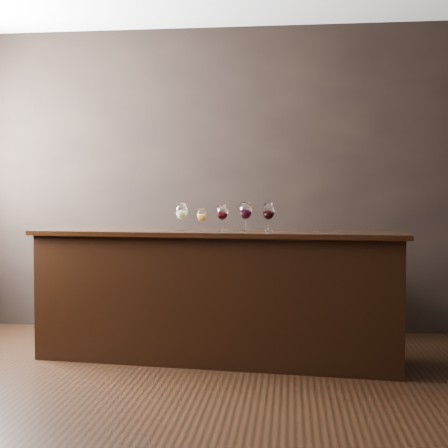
# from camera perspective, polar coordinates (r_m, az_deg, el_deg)

# --- Properties ---
(ground) EXTENTS (5.00, 5.00, 0.00)m
(ground) POSITION_cam_1_polar(r_m,az_deg,el_deg) (3.80, -5.24, -16.62)
(ground) COLOR black
(ground) RESTS_ON ground
(room_shell) EXTENTS (5.02, 4.52, 2.81)m
(room_shell) POSITION_cam_1_polar(r_m,az_deg,el_deg) (3.79, -8.52, 11.09)
(room_shell) COLOR black
(room_shell) RESTS_ON ground
(bar_counter) EXTENTS (2.76, 0.86, 0.95)m
(bar_counter) POSITION_cam_1_polar(r_m,az_deg,el_deg) (4.76, -0.64, -6.76)
(bar_counter) COLOR black
(bar_counter) RESTS_ON ground
(bar_top) EXTENTS (2.86, 0.94, 0.04)m
(bar_top) POSITION_cam_1_polar(r_m,az_deg,el_deg) (4.71, -0.64, -0.83)
(bar_top) COLOR black
(bar_top) RESTS_ON bar_counter
(back_bar_shelf) EXTENTS (2.24, 0.40, 0.80)m
(back_bar_shelf) POSITION_cam_1_polar(r_m,az_deg,el_deg) (5.72, -5.32, -5.93)
(back_bar_shelf) COLOR black
(back_bar_shelf) RESTS_ON ground
(glass_white) EXTENTS (0.09, 0.09, 0.21)m
(glass_white) POSITION_cam_1_polar(r_m,az_deg,el_deg) (4.75, -3.92, 1.12)
(glass_white) COLOR white
(glass_white) RESTS_ON bar_top
(glass_amber) EXTENTS (0.07, 0.07, 0.17)m
(glass_amber) POSITION_cam_1_polar(r_m,az_deg,el_deg) (4.70, -2.07, 0.80)
(glass_amber) COLOR white
(glass_amber) RESTS_ON bar_top
(glass_red_a) EXTENTS (0.08, 0.08, 0.20)m
(glass_red_a) POSITION_cam_1_polar(r_m,az_deg,el_deg) (4.71, -0.15, 1.03)
(glass_red_a) COLOR white
(glass_red_a) RESTS_ON bar_top
(glass_red_b) EXTENTS (0.09, 0.09, 0.22)m
(glass_red_b) POSITION_cam_1_polar(r_m,az_deg,el_deg) (4.66, 1.99, 1.17)
(glass_red_b) COLOR white
(glass_red_b) RESTS_ON bar_top
(glass_red_c) EXTENTS (0.09, 0.09, 0.21)m
(glass_red_c) POSITION_cam_1_polar(r_m,az_deg,el_deg) (4.67, 4.09, 1.11)
(glass_red_c) COLOR white
(glass_red_c) RESTS_ON bar_top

